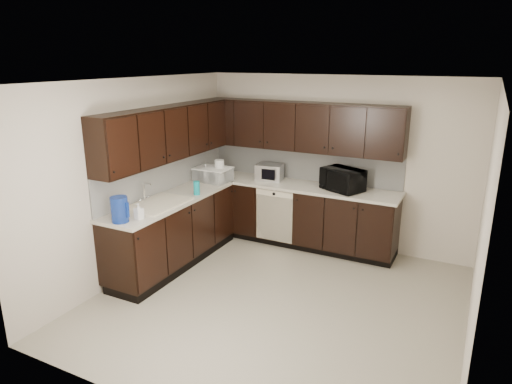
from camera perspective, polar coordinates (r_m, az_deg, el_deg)
floor at (r=5.48m, az=2.74°, el=-13.46°), size 4.00×4.00×0.00m
ceiling at (r=4.75m, az=3.16°, el=13.66°), size 4.00×4.00×0.00m
wall_back at (r=6.79m, az=9.87°, el=3.64°), size 4.00×0.02×2.50m
wall_left at (r=6.03m, az=-14.68°, el=1.72°), size 0.02×4.00×2.50m
wall_right at (r=4.59m, az=26.45°, el=-4.19°), size 0.02×4.00×2.50m
wall_front at (r=3.37m, az=-11.33°, el=-9.98°), size 4.00×0.02×2.50m
lower_cabinets at (r=6.60m, az=-1.22°, el=-4.06°), size 3.00×2.80×0.90m
countertop at (r=6.44m, az=-1.28°, el=0.16°), size 3.03×2.83×0.04m
backsplash at (r=6.65m, az=-2.02°, el=3.00°), size 3.00×2.80×0.48m
upper_cabinets at (r=6.38m, az=-1.66°, el=7.82°), size 3.00×2.80×0.70m
dishwasher at (r=6.68m, az=2.31°, el=-2.60°), size 0.58×0.04×0.78m
sink at (r=5.93m, az=-12.19°, el=-2.10°), size 0.54×0.82×0.42m
microwave at (r=6.47m, az=10.74°, el=1.53°), size 0.66×0.57×0.31m
soap_bottle_a at (r=5.41m, az=-14.46°, el=-2.33°), size 0.10×0.10×0.19m
soap_bottle_b at (r=6.94m, az=-6.29°, el=2.48°), size 0.12×0.12×0.24m
toaster_oven at (r=6.91m, az=1.70°, el=2.51°), size 0.43×0.35×0.24m
storage_bin at (r=6.89m, az=-5.40°, el=2.19°), size 0.54×0.42×0.20m
blue_pitcher at (r=5.36m, az=-16.69°, el=-2.10°), size 0.25×0.25×0.29m
teal_tumbler at (r=6.21m, az=-7.43°, el=0.49°), size 0.11×0.11×0.19m
paper_towel_roll at (r=6.88m, az=-4.59°, el=2.71°), size 0.19×0.19×0.32m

